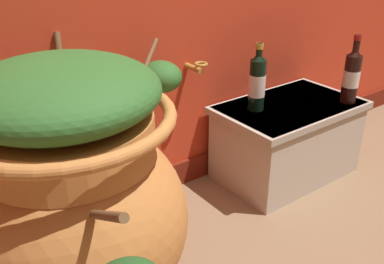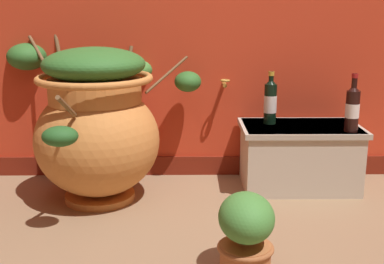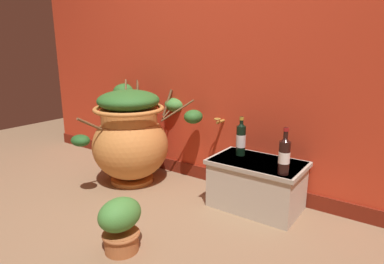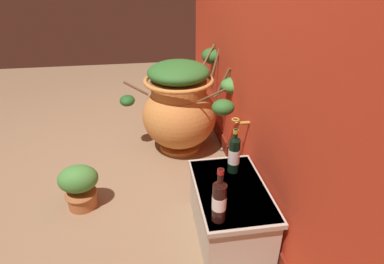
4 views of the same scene
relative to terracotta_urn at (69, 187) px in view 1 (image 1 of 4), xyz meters
name	(u,v)px [view 1 (image 1 of 4)]	position (x,y,z in m)	size (l,w,h in m)	color
terracotta_urn	(69,187)	(0.00, 0.00, 0.00)	(1.13, 1.15, 0.88)	#CC7F3D
stone_ledge	(287,137)	(1.11, 0.15, -0.23)	(0.67, 0.42, 0.36)	beige
wine_bottle_left	(352,74)	(1.35, 0.02, 0.07)	(0.07, 0.07, 0.31)	black
wine_bottle_middle	(257,81)	(0.95, 0.21, 0.07)	(0.07, 0.07, 0.30)	black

